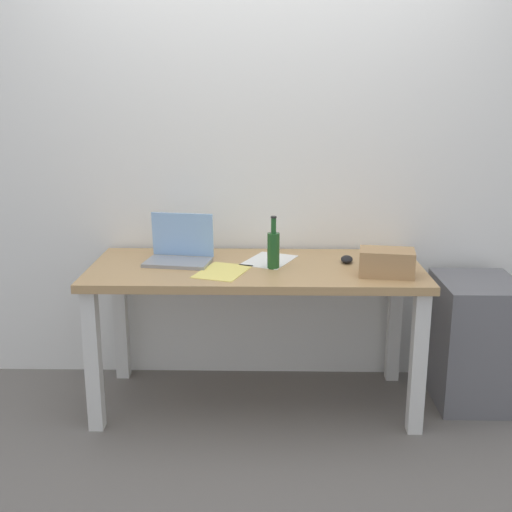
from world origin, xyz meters
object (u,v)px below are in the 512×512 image
laptop_left (180,251)px  cardboard_box (387,262)px  desk (256,286)px  computer_mouse (347,259)px  beer_bottle (273,249)px  filing_cabinet (474,341)px

laptop_left → cardboard_box: 1.03m
laptop_left → cardboard_box: size_ratio=1.37×
desk → computer_mouse: bearing=8.5°
beer_bottle → cardboard_box: size_ratio=1.02×
desk → beer_bottle: beer_bottle is taller
desk → computer_mouse: size_ratio=16.57×
laptop_left → filing_cabinet: bearing=-0.0°
desk → laptop_left: bearing=171.5°
desk → cardboard_box: bearing=-14.0°
laptop_left → beer_bottle: (0.48, -0.10, 0.04)m
beer_bottle → filing_cabinet: (1.05, 0.10, -0.52)m
desk → beer_bottle: size_ratio=6.36×
desk → beer_bottle: 0.23m
desk → laptop_left: size_ratio=4.74×
laptop_left → computer_mouse: laptop_left is taller
beer_bottle → filing_cabinet: beer_bottle is taller
computer_mouse → filing_cabinet: (0.68, -0.01, -0.44)m
filing_cabinet → desk: bearing=-177.1°
cardboard_box → computer_mouse: bearing=125.5°
computer_mouse → filing_cabinet: computer_mouse is taller
computer_mouse → filing_cabinet: 0.81m
beer_bottle → desk: bearing=153.6°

